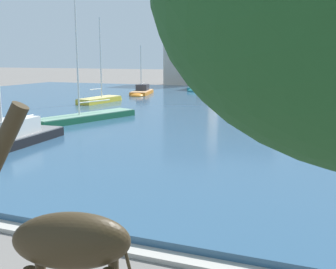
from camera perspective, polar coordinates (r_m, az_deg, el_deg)
The scene contains 11 objects.
harbor_water at distance 36.17m, azimuth 10.29°, elevation 3.28°, with size 81.49×53.15×0.32m, color #2D5170.
quay_edge_coping at distance 11.81m, azimuth -16.72°, elevation -13.30°, with size 81.49×0.50×0.12m, color #ADA89E.
giraffe_statue at distance 5.83m, azimuth -14.70°, elevation -15.00°, with size 2.50×1.23×4.48m.
sailboat_orange at distance 49.66m, azimuth -3.79°, elevation 5.86°, with size 3.17×6.46×6.16m.
sailboat_black at distance 21.66m, azimuth -22.18°, elevation -1.22°, with size 2.08×8.24×8.06m.
sailboat_teal at distance 57.11m, azimuth 4.82°, elevation 6.58°, with size 2.36×8.31×8.47m.
sailboat_yellow at distance 41.71m, azimuth -9.16°, elevation 4.74°, with size 2.32×6.20×8.60m.
sailboat_green at distance 29.22m, azimuth -12.67°, elevation 1.97°, with size 4.50×9.44×9.09m.
townhouse_tall_gabled at distance 71.17m, azimuth 3.35°, elevation 12.33°, with size 8.13×6.47×13.36m.
townhouse_wide_warehouse at distance 65.46m, azimuth 11.76°, elevation 11.13°, with size 8.74×7.41×10.76m.
townhouse_end_terrace at distance 66.07m, azimuth 21.03°, elevation 10.01°, with size 5.81×6.42×9.31m.
Camera 1 is at (6.83, -2.49, 4.79)m, focal length 43.35 mm.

